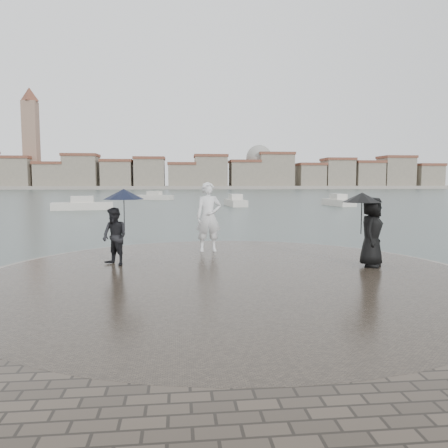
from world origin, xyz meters
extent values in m
plane|color=#2B3835|center=(0.00, 0.00, 0.00)|extent=(400.00, 400.00, 0.00)
cylinder|color=gray|center=(0.00, 3.50, 0.16)|extent=(12.50, 12.50, 0.32)
cylinder|color=#2D261E|center=(0.00, 3.50, 0.18)|extent=(11.90, 11.90, 0.36)
imported|color=silver|center=(-0.27, 6.99, 1.47)|extent=(0.83, 0.56, 2.22)
imported|color=black|center=(-2.93, 4.92, 1.13)|extent=(0.95, 0.94, 1.55)
cylinder|color=black|center=(-2.68, 5.02, 1.71)|extent=(0.02, 0.02, 0.90)
cone|color=black|center=(-2.68, 5.02, 2.26)|extent=(1.10, 1.10, 0.28)
imported|color=black|center=(3.82, 4.01, 1.27)|extent=(0.99, 1.06, 1.83)
cylinder|color=black|center=(3.57, 4.11, 1.66)|extent=(0.02, 0.02, 0.90)
cone|color=black|center=(3.57, 4.11, 2.18)|extent=(1.04, 1.04, 0.26)
cube|color=gray|center=(0.00, 163.00, 0.60)|extent=(260.00, 20.00, 1.20)
cube|color=gray|center=(-60.00, 160.00, 5.50)|extent=(11.00, 10.00, 11.00)
cube|color=brown|center=(-60.00, 160.00, 11.50)|extent=(11.60, 10.60, 1.00)
cube|color=gray|center=(-48.00, 160.00, 4.50)|extent=(10.00, 10.00, 9.00)
cube|color=brown|center=(-48.00, 160.00, 9.50)|extent=(10.60, 10.60, 1.00)
cube|color=gray|center=(-37.00, 160.00, 6.00)|extent=(12.00, 10.00, 12.00)
cube|color=brown|center=(-37.00, 160.00, 12.50)|extent=(12.60, 10.60, 1.00)
cube|color=gray|center=(-24.00, 160.00, 5.00)|extent=(11.00, 10.00, 10.00)
cube|color=brown|center=(-24.00, 160.00, 10.50)|extent=(11.60, 10.60, 1.00)
cube|color=gray|center=(-12.00, 160.00, 5.50)|extent=(11.00, 10.00, 11.00)
cube|color=brown|center=(-12.00, 160.00, 11.50)|extent=(11.60, 10.60, 1.00)
cube|color=gray|center=(0.00, 160.00, 4.50)|extent=(10.00, 10.00, 9.00)
cube|color=brown|center=(0.00, 160.00, 9.50)|extent=(10.60, 10.60, 1.00)
cube|color=gray|center=(11.00, 160.00, 6.00)|extent=(12.00, 10.00, 12.00)
cube|color=brown|center=(11.00, 160.00, 12.50)|extent=(12.60, 10.60, 1.00)
cube|color=gray|center=(24.00, 160.00, 5.00)|extent=(11.00, 10.00, 10.00)
cube|color=brown|center=(24.00, 160.00, 10.50)|extent=(11.60, 10.60, 1.00)
cube|color=gray|center=(36.00, 160.00, 6.50)|extent=(13.00, 10.00, 13.00)
cube|color=brown|center=(36.00, 160.00, 13.50)|extent=(13.60, 10.60, 1.00)
cube|color=gray|center=(50.00, 160.00, 4.50)|extent=(10.00, 10.00, 9.00)
cube|color=brown|center=(50.00, 160.00, 9.50)|extent=(10.60, 10.60, 1.00)
cube|color=gray|center=(61.00, 160.00, 5.50)|extent=(11.00, 10.00, 11.00)
cube|color=brown|center=(61.00, 160.00, 11.50)|extent=(11.60, 10.60, 1.00)
cube|color=gray|center=(73.00, 160.00, 5.00)|extent=(11.00, 10.00, 10.00)
cube|color=brown|center=(73.00, 160.00, 10.50)|extent=(11.60, 10.60, 1.00)
cube|color=gray|center=(85.00, 160.00, 6.00)|extent=(12.00, 10.00, 12.00)
cube|color=brown|center=(85.00, 160.00, 12.50)|extent=(12.60, 10.60, 1.00)
cube|color=gray|center=(98.00, 160.00, 4.50)|extent=(10.00, 10.00, 9.00)
cube|color=brown|center=(98.00, 160.00, 9.50)|extent=(10.60, 10.60, 1.00)
cube|color=#846654|center=(-55.00, 162.00, 16.00)|extent=(5.00, 5.00, 32.00)
cone|color=brown|center=(-55.00, 162.00, 34.50)|extent=(6.80, 6.80, 5.00)
sphere|color=gray|center=(30.00, 162.00, 12.00)|extent=(10.00, 10.00, 10.00)
cube|color=beige|center=(16.31, 39.70, 0.25)|extent=(2.02, 5.61, 0.90)
cube|color=beige|center=(16.31, 39.70, 0.85)|extent=(1.35, 2.09, 0.90)
cube|color=beige|center=(-10.16, 34.91, 0.25)|extent=(5.68, 2.40, 0.90)
cube|color=beige|center=(-10.16, 34.91, 0.85)|extent=(2.16, 1.48, 0.90)
cube|color=beige|center=(-4.76, 58.07, 0.25)|extent=(5.67, 3.73, 0.90)
cube|color=beige|center=(-4.76, 58.07, 0.85)|extent=(2.32, 1.92, 0.90)
cube|color=beige|center=(4.93, 40.18, 0.25)|extent=(1.96, 5.59, 0.90)
cube|color=beige|center=(4.93, 40.18, 0.85)|extent=(1.33, 2.08, 0.90)
camera|label=1|loc=(-1.21, -6.89, 2.58)|focal=35.00mm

